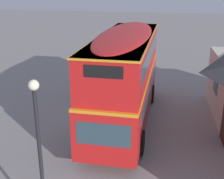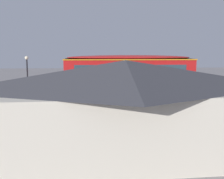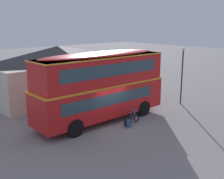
{
  "view_description": "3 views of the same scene",
  "coord_description": "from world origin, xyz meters",
  "px_view_note": "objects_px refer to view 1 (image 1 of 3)",
  "views": [
    {
      "loc": [
        14.48,
        3.07,
        6.99
      ],
      "look_at": [
        1.17,
        0.47,
        2.12
      ],
      "focal_mm": 48.34,
      "sensor_mm": 36.0,
      "label": 1
    },
    {
      "loc": [
        2.89,
        20.88,
        5.09
      ],
      "look_at": [
        1.39,
        0.27,
        2.12
      ],
      "focal_mm": 43.0,
      "sensor_mm": 36.0,
      "label": 2
    },
    {
      "loc": [
        -11.64,
        -13.39,
        6.65
      ],
      "look_at": [
        0.61,
        0.34,
        2.26
      ],
      "focal_mm": 44.93,
      "sensor_mm": 36.0,
      "label": 3
    }
  ],
  "objects_px": {
    "water_bottle_blue_sports": "(79,117)",
    "street_lamp": "(39,144)",
    "double_decker_bus": "(125,74)",
    "backpack_on_ground": "(83,117)",
    "touring_bicycle": "(83,120)"
  },
  "relations": [
    {
      "from": "double_decker_bus",
      "to": "backpack_on_ground",
      "type": "relative_size",
      "value": 17.86
    },
    {
      "from": "street_lamp",
      "to": "touring_bicycle",
      "type": "bearing_deg",
      "value": -173.06
    },
    {
      "from": "double_decker_bus",
      "to": "backpack_on_ground",
      "type": "bearing_deg",
      "value": -78.58
    },
    {
      "from": "double_decker_bus",
      "to": "water_bottle_blue_sports",
      "type": "distance_m",
      "value": 3.53
    },
    {
      "from": "backpack_on_ground",
      "to": "street_lamp",
      "type": "xyz_separation_m",
      "value": [
        7.31,
        1.02,
        2.62
      ]
    },
    {
      "from": "backpack_on_ground",
      "to": "street_lamp",
      "type": "relative_size",
      "value": 0.12
    },
    {
      "from": "water_bottle_blue_sports",
      "to": "touring_bicycle",
      "type": "bearing_deg",
      "value": 28.87
    },
    {
      "from": "touring_bicycle",
      "to": "backpack_on_ground",
      "type": "distance_m",
      "value": 0.6
    },
    {
      "from": "backpack_on_ground",
      "to": "water_bottle_blue_sports",
      "type": "distance_m",
      "value": 0.48
    },
    {
      "from": "water_bottle_blue_sports",
      "to": "street_lamp",
      "type": "relative_size",
      "value": 0.05
    },
    {
      "from": "double_decker_bus",
      "to": "water_bottle_blue_sports",
      "type": "xyz_separation_m",
      "value": [
        0.1,
        -2.44,
        -2.54
      ]
    },
    {
      "from": "water_bottle_blue_sports",
      "to": "street_lamp",
      "type": "height_order",
      "value": "street_lamp"
    },
    {
      "from": "touring_bicycle",
      "to": "street_lamp",
      "type": "bearing_deg",
      "value": 6.94
    },
    {
      "from": "backpack_on_ground",
      "to": "street_lamp",
      "type": "distance_m",
      "value": 7.83
    },
    {
      "from": "backpack_on_ground",
      "to": "street_lamp",
      "type": "height_order",
      "value": "street_lamp"
    }
  ]
}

